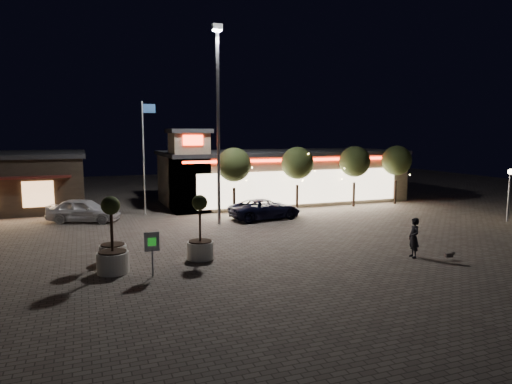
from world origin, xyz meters
name	(u,v)px	position (x,y,z in m)	size (l,w,h in m)	color
ground	(227,259)	(0.00, 0.00, 0.00)	(90.00, 90.00, 0.00)	#6E6359
retail_building	(278,175)	(9.51, 15.82, 2.21)	(20.40, 8.40, 6.10)	tan
floodlight_pole	(218,113)	(2.00, 8.00, 7.02)	(0.60, 0.40, 12.38)	gray
flagpole	(145,148)	(-1.90, 13.00, 4.74)	(0.95, 0.10, 8.00)	white
lamp_post_east	(510,185)	(20.00, 2.00, 2.46)	(0.36, 0.36, 3.48)	gray
string_tree_a	(234,165)	(4.00, 11.00, 3.56)	(2.42, 2.42, 4.79)	#332319
string_tree_b	(297,163)	(9.00, 11.00, 3.56)	(2.42, 2.42, 4.79)	#332319
string_tree_c	(355,162)	(14.00, 11.00, 3.56)	(2.42, 2.42, 4.79)	#332319
string_tree_d	(397,161)	(18.00, 11.00, 3.56)	(2.42, 2.42, 4.79)	#332319
pickup_truck	(265,209)	(5.43, 8.59, 0.69)	(2.28, 4.95, 1.38)	black
white_sedan	(84,210)	(-6.10, 11.86, 0.79)	(1.86, 4.63, 1.58)	silver
pedestrian	(414,238)	(8.29, -2.85, 0.94)	(0.69, 0.45, 1.89)	black
dog	(450,254)	(9.59, -3.82, 0.26)	(0.49, 0.21, 0.26)	#59514C
planter_left	(113,243)	(-4.95, 1.31, 0.91)	(1.20, 1.20, 2.95)	silver
planter_mid	(112,249)	(-5.05, -0.28, 1.00)	(1.32, 1.32, 3.24)	silver
planter_right	(200,239)	(-1.12, 0.46, 0.93)	(1.22, 1.22, 3.00)	silver
valet_sign	(152,245)	(-3.58, -1.38, 1.29)	(0.61, 0.09, 1.84)	gray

